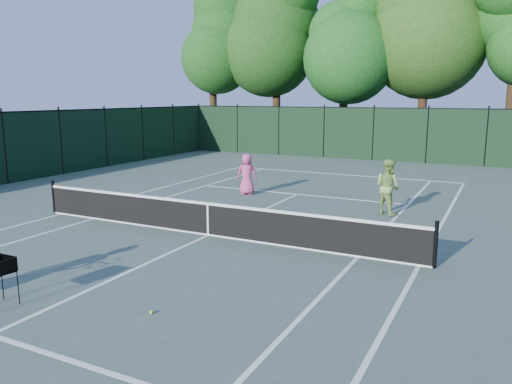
% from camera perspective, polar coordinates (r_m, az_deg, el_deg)
% --- Properties ---
extents(ground, '(90.00, 90.00, 0.00)m').
position_cam_1_polar(ground, '(13.56, -5.47, -4.95)').
color(ground, '#49594F').
rests_on(ground, ground).
extents(sideline_doubles_left, '(0.10, 23.77, 0.01)m').
position_cam_1_polar(sideline_doubles_left, '(17.05, -21.29, -2.35)').
color(sideline_doubles_left, white).
rests_on(sideline_doubles_left, ground).
extents(sideline_doubles_right, '(0.10, 23.77, 0.01)m').
position_cam_1_polar(sideline_doubles_right, '(11.72, 18.13, -8.02)').
color(sideline_doubles_right, white).
rests_on(sideline_doubles_right, ground).
extents(sideline_singles_left, '(0.10, 23.77, 0.01)m').
position_cam_1_polar(sideline_singles_left, '(16.07, -18.01, -2.91)').
color(sideline_singles_left, white).
rests_on(sideline_singles_left, ground).
extents(sideline_singles_right, '(0.10, 23.77, 0.01)m').
position_cam_1_polar(sideline_singles_right, '(11.97, 11.60, -7.28)').
color(sideline_singles_right, white).
rests_on(sideline_singles_right, ground).
extents(baseline_far, '(10.97, 0.10, 0.01)m').
position_cam_1_polar(baseline_far, '(24.23, 9.65, 2.00)').
color(baseline_far, white).
rests_on(baseline_far, ground).
extents(service_line_far, '(8.23, 0.10, 0.01)m').
position_cam_1_polar(service_line_far, '(19.13, 4.77, -0.25)').
color(service_line_far, white).
rests_on(service_line_far, ground).
extents(center_service_line, '(0.10, 12.80, 0.01)m').
position_cam_1_polar(center_service_line, '(13.56, -5.47, -4.93)').
color(center_service_line, white).
rests_on(center_service_line, ground).
extents(tennis_net, '(11.69, 0.09, 1.06)m').
position_cam_1_polar(tennis_net, '(13.44, -5.51, -2.99)').
color(tennis_net, black).
rests_on(tennis_net, ground).
extents(fence_far, '(24.00, 0.05, 3.00)m').
position_cam_1_polar(fence_far, '(29.93, 13.24, 6.42)').
color(fence_far, black).
rests_on(fence_far, ground).
extents(tree_0, '(6.40, 6.40, 13.14)m').
position_cam_1_polar(tree_0, '(38.43, -5.05, 17.55)').
color(tree_0, black).
rests_on(tree_0, ground).
extents(tree_1, '(6.80, 6.80, 13.98)m').
position_cam_1_polar(tree_1, '(36.60, 2.43, 18.75)').
color(tree_1, black).
rests_on(tree_1, ground).
extents(tree_2, '(6.00, 6.00, 12.40)m').
position_cam_1_polar(tree_2, '(34.54, 10.21, 17.46)').
color(tree_2, black).
rests_on(tree_2, ground).
extents(tree_3, '(7.00, 7.00, 14.45)m').
position_cam_1_polar(tree_3, '(34.10, 19.10, 19.30)').
color(tree_3, black).
rests_on(tree_3, ground).
extents(player_pink, '(0.88, 0.71, 1.56)m').
position_cam_1_polar(player_pink, '(18.94, -1.04, 2.07)').
color(player_pink, '#CB477D').
rests_on(player_pink, ground).
extents(player_green, '(1.07, 1.00, 1.77)m').
position_cam_1_polar(player_green, '(16.26, 14.81, 0.59)').
color(player_green, '#8EB259').
rests_on(player_green, ground).
extents(loose_ball_midcourt, '(0.07, 0.07, 0.07)m').
position_cam_1_polar(loose_ball_midcourt, '(9.02, -11.88, -13.28)').
color(loose_ball_midcourt, '#C4D92C').
rests_on(loose_ball_midcourt, ground).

